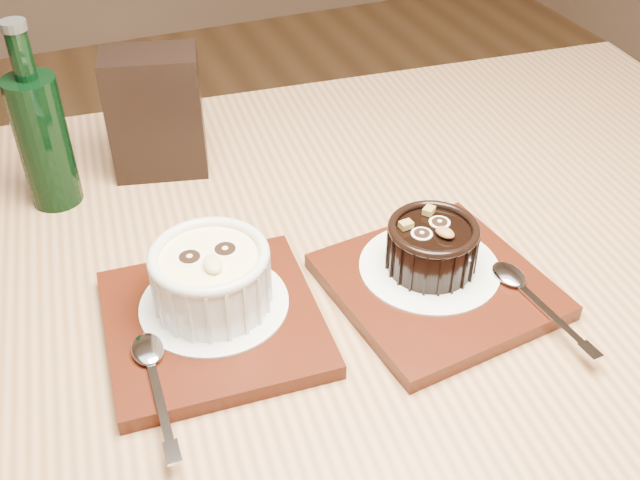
{
  "coord_description": "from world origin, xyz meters",
  "views": [
    {
      "loc": [
        -0.11,
        -0.42,
        1.21
      ],
      "look_at": [
        0.08,
        0.05,
        0.81
      ],
      "focal_mm": 42.0,
      "sensor_mm": 36.0,
      "label": 1
    }
  ],
  "objects_px": {
    "condiment_stand": "(156,114)",
    "ramekin_dark": "(432,245)",
    "table": "(302,356)",
    "ramekin_white": "(211,275)",
    "green_bottle": "(42,137)",
    "tray_left": "(213,323)",
    "tray_right": "(437,286)"
  },
  "relations": [
    {
      "from": "ramekin_dark",
      "to": "condiment_stand",
      "type": "distance_m",
      "value": 0.34
    },
    {
      "from": "condiment_stand",
      "to": "ramekin_dark",
      "type": "bearing_deg",
      "value": -56.69
    },
    {
      "from": "table",
      "to": "tray_left",
      "type": "xyz_separation_m",
      "value": [
        -0.09,
        -0.02,
        0.1
      ]
    },
    {
      "from": "ramekin_white",
      "to": "table",
      "type": "bearing_deg",
      "value": 6.37
    },
    {
      "from": "tray_left",
      "to": "ramekin_white",
      "type": "xyz_separation_m",
      "value": [
        0.01,
        0.01,
        0.04
      ]
    },
    {
      "from": "table",
      "to": "ramekin_white",
      "type": "bearing_deg",
      "value": -175.21
    },
    {
      "from": "condiment_stand",
      "to": "ramekin_white",
      "type": "bearing_deg",
      "value": -92.48
    },
    {
      "from": "ramekin_dark",
      "to": "condiment_stand",
      "type": "xyz_separation_m",
      "value": [
        -0.19,
        0.28,
        0.03
      ]
    },
    {
      "from": "table",
      "to": "green_bottle",
      "type": "relative_size",
      "value": 6.36
    },
    {
      "from": "tray_right",
      "to": "ramekin_dark",
      "type": "xyz_separation_m",
      "value": [
        0.0,
        0.02,
        0.04
      ]
    },
    {
      "from": "ramekin_dark",
      "to": "green_bottle",
      "type": "relative_size",
      "value": 0.42
    },
    {
      "from": "tray_right",
      "to": "ramekin_dark",
      "type": "distance_m",
      "value": 0.04
    },
    {
      "from": "table",
      "to": "ramekin_dark",
      "type": "xyz_separation_m",
      "value": [
        0.12,
        -0.03,
        0.13
      ]
    },
    {
      "from": "tray_left",
      "to": "green_bottle",
      "type": "bearing_deg",
      "value": 112.01
    },
    {
      "from": "ramekin_dark",
      "to": "green_bottle",
      "type": "height_order",
      "value": "green_bottle"
    },
    {
      "from": "ramekin_white",
      "to": "green_bottle",
      "type": "distance_m",
      "value": 0.26
    },
    {
      "from": "ramekin_dark",
      "to": "condiment_stand",
      "type": "relative_size",
      "value": 0.59
    },
    {
      "from": "table",
      "to": "condiment_stand",
      "type": "relative_size",
      "value": 9.01
    },
    {
      "from": "ramekin_white",
      "to": "green_bottle",
      "type": "xyz_separation_m",
      "value": [
        -0.11,
        0.24,
        0.03
      ]
    },
    {
      "from": "table",
      "to": "condiment_stand",
      "type": "distance_m",
      "value": 0.31
    },
    {
      "from": "green_bottle",
      "to": "condiment_stand",
      "type": "bearing_deg",
      "value": 8.82
    },
    {
      "from": "table",
      "to": "ramekin_dark",
      "type": "height_order",
      "value": "ramekin_dark"
    },
    {
      "from": "tray_left",
      "to": "condiment_stand",
      "type": "relative_size",
      "value": 1.29
    },
    {
      "from": "table",
      "to": "ramekin_white",
      "type": "distance_m",
      "value": 0.16
    },
    {
      "from": "table",
      "to": "ramekin_white",
      "type": "relative_size",
      "value": 12.35
    },
    {
      "from": "table",
      "to": "green_bottle",
      "type": "xyz_separation_m",
      "value": [
        -0.19,
        0.23,
        0.17
      ]
    },
    {
      "from": "table",
      "to": "tray_left",
      "type": "height_order",
      "value": "tray_left"
    },
    {
      "from": "tray_left",
      "to": "condiment_stand",
      "type": "distance_m",
      "value": 0.28
    },
    {
      "from": "tray_left",
      "to": "ramekin_dark",
      "type": "bearing_deg",
      "value": -3.58
    },
    {
      "from": "table",
      "to": "tray_right",
      "type": "height_order",
      "value": "tray_right"
    },
    {
      "from": "ramekin_dark",
      "to": "condiment_stand",
      "type": "bearing_deg",
      "value": 101.92
    },
    {
      "from": "tray_right",
      "to": "green_bottle",
      "type": "bearing_deg",
      "value": 137.09
    }
  ]
}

